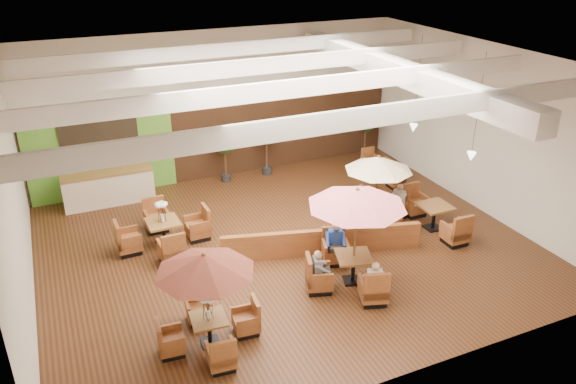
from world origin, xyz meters
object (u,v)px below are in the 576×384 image
diner_0 (374,277)px  table_3 (164,232)px  table_0 (206,283)px  topiary_0 (224,144)px  table_4 (434,217)px  diner_1 (335,239)px  diner_4 (398,197)px  diner_2 (319,266)px  booth_divider (322,242)px  table_2 (378,177)px  table_1 (354,216)px  topiary_1 (266,135)px  diner_3 (391,212)px  topiary_2 (366,123)px  service_counter (109,188)px  table_5 (383,170)px

diner_0 → table_3: bearing=148.7°
table_0 → topiary_0: 9.21m
table_4 → diner_1: (-3.82, -0.53, 0.36)m
diner_1 → diner_4: 3.60m
diner_2 → booth_divider: bearing=165.3°
diner_2 → table_2: bearing=143.0°
table_1 → table_3: 5.92m
topiary_0 → diner_2: size_ratio=2.66×
topiary_1 → table_4: bearing=-63.1°
table_1 → table_3: (-4.13, 3.96, -1.55)m
table_0 → diner_4: 8.28m
diner_0 → diner_4: diner_0 is taller
topiary_1 → diner_3: 6.26m
topiary_2 → diner_2: size_ratio=2.71×
table_2 → topiary_1: (-1.70, 5.12, -0.01)m
topiary_1 → diner_4: size_ratio=2.94×
topiary_2 → table_0: bearing=-137.1°
topiary_1 → service_counter: bearing=-178.1°
booth_divider → diner_3: 2.52m
table_5 → table_0: bearing=-144.4°
table_0 → diner_2: (3.22, 0.84, -0.91)m
table_3 → topiary_1: size_ratio=1.29×
topiary_2 → diner_0: (-5.03, -8.80, -0.76)m
table_1 → diner_2: (-0.95, -0.00, -1.26)m
table_2 → diner_3: table_2 is taller
table_5 → topiary_0: (-5.52, 2.19, 1.13)m
table_1 → table_4: size_ratio=1.04×
table_2 → diner_2: bearing=-159.6°
service_counter → diner_1: size_ratio=3.74×
booth_divider → diner_3: size_ratio=7.46×
booth_divider → diner_0: bearing=-72.0°
table_2 → topiary_2: bearing=44.6°
diner_0 → diner_1: 2.04m
table_0 → diner_0: table_0 is taller
table_1 → table_2: bearing=65.6°
table_3 → diner_0: (4.20, -4.98, 0.30)m
diner_2 → diner_4: 5.00m
topiary_1 → diner_1: (-0.66, -6.76, -0.84)m
table_2 → table_0: bearing=-169.9°
table_2 → topiary_1: bearing=90.5°
diner_1 → diner_4: (3.21, 1.64, -0.03)m
service_counter → table_0: table_0 is taller
table_5 → diner_0: diner_0 is taller
service_counter → booth_divider: 7.91m
booth_divider → topiary_1: topiary_1 is taller
table_0 → diner_1: 4.72m
topiary_1 → diner_3: bearing=-74.1°
service_counter → diner_1: (5.28, -6.56, 0.18)m
diner_2 → table_4: bearing=122.5°
table_1 → table_2: (2.43, 2.66, -0.39)m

